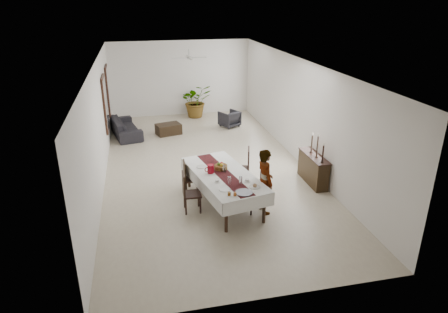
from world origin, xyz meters
TOP-DOWN VIEW (x-y plane):
  - floor at (0.00, 0.00)m, footprint 6.00×12.00m
  - ceiling at (0.00, 0.00)m, footprint 6.00×12.00m
  - wall_back at (0.00, 6.00)m, footprint 6.00×0.02m
  - wall_front at (0.00, -6.00)m, footprint 6.00×0.02m
  - wall_left at (-3.00, 0.00)m, footprint 0.02×12.00m
  - wall_right at (3.00, 0.00)m, footprint 0.02×12.00m
  - dining_table_top at (0.04, -2.44)m, footprint 1.60×2.80m
  - table_leg_fl at (-0.18, -3.76)m, footprint 0.09×0.09m
  - table_leg_fr at (0.76, -3.57)m, footprint 0.09×0.09m
  - table_leg_bl at (-0.68, -1.32)m, footprint 0.09×0.09m
  - table_leg_br at (0.27, -1.12)m, footprint 0.09×0.09m
  - tablecloth_top at (0.04, -2.44)m, footprint 1.83×3.03m
  - tablecloth_drape_left at (-0.59, -2.57)m, footprint 0.57×2.77m
  - tablecloth_drape_right at (0.67, -2.31)m, footprint 0.57×2.77m
  - tablecloth_drape_near at (0.32, -3.82)m, footprint 1.27×0.27m
  - tablecloth_drape_far at (-0.24, -1.06)m, footprint 1.27×0.27m
  - table_runner at (0.04, -2.44)m, footprint 0.92×2.76m
  - red_pitcher at (-0.26, -2.34)m, footprint 0.19×0.19m
  - pitcher_handle at (-0.35, -2.36)m, footprint 0.13×0.05m
  - wine_glass_near at (0.31, -3.11)m, footprint 0.08×0.08m
  - wine_glass_mid at (0.06, -3.06)m, footprint 0.08×0.08m
  - wine_glass_far at (0.08, -2.38)m, footprint 0.08×0.08m
  - teacup_right at (0.50, -3.02)m, footprint 0.10×0.10m
  - saucer_right at (0.50, -3.02)m, footprint 0.16×0.16m
  - teacup_left at (-0.20, -2.88)m, footprint 0.10×0.10m
  - saucer_left at (-0.20, -2.88)m, footprint 0.16×0.16m
  - plate_near_right at (0.59, -3.34)m, footprint 0.26×0.26m
  - bread_near_right at (0.59, -3.34)m, footprint 0.10×0.10m
  - plate_near_left at (-0.12, -3.31)m, footprint 0.26×0.26m
  - plate_far_left at (-0.42, -1.92)m, footprint 0.26×0.26m
  - serving_tray at (0.27, -3.57)m, footprint 0.39×0.39m
  - jam_jar_a at (0.04, -3.65)m, footprint 0.07×0.07m
  - jam_jar_b at (-0.08, -3.61)m, footprint 0.07×0.07m
  - fruit_basket at (0.04, -2.16)m, footprint 0.33×0.33m
  - fruit_red at (0.07, -2.14)m, footprint 0.10×0.10m
  - fruit_green at (-0.01, -2.14)m, footprint 0.09×0.09m
  - fruit_yellow at (0.05, -2.22)m, footprint 0.09×0.09m
  - chair_right_near_seat at (0.73, -3.00)m, footprint 0.44×0.44m
  - chair_right_near_leg_fl at (0.91, -3.16)m, footprint 0.04×0.04m
  - chair_right_near_leg_fr at (0.89, -2.82)m, footprint 0.04×0.04m
  - chair_right_near_leg_bl at (0.57, -3.18)m, footprint 0.04×0.04m
  - chair_right_near_leg_br at (0.55, -2.83)m, footprint 0.04×0.04m
  - chair_right_near_back at (0.92, -2.99)m, footprint 0.06×0.42m
  - chair_right_far_seat at (0.74, -1.52)m, footprint 0.57×0.57m
  - chair_right_far_leg_fl at (0.87, -1.75)m, footprint 0.06×0.06m
  - chair_right_far_leg_fr at (0.97, -1.39)m, footprint 0.06×0.06m
  - chair_right_far_leg_bl at (0.50, -1.65)m, footprint 0.06×0.06m
  - chair_right_far_leg_br at (0.61, -1.28)m, footprint 0.06×0.06m
  - chair_right_far_back at (0.94, -1.58)m, footprint 0.17×0.46m
  - chair_left_near_seat at (-0.78, -2.65)m, footprint 0.44×0.44m
  - chair_left_near_leg_fl at (-0.96, -2.47)m, footprint 0.04×0.04m
  - chair_left_near_leg_fr at (-0.96, -2.82)m, footprint 0.04×0.04m
  - chair_left_near_leg_bl at (-0.60, -2.47)m, footprint 0.04×0.04m
  - chair_left_near_leg_br at (-0.61, -2.83)m, footprint 0.04×0.04m
  - chair_left_near_back at (-0.98, -2.64)m, footprint 0.05×0.43m
  - chair_left_far_seat at (-0.66, -1.72)m, footprint 0.40×0.40m
  - chair_left_far_leg_fl at (-0.82, -1.56)m, footprint 0.04×0.04m
  - chair_left_far_leg_fr at (-0.82, -1.88)m, footprint 0.04×0.04m
  - chair_left_far_leg_bl at (-0.50, -1.56)m, footprint 0.04×0.04m
  - chair_left_far_leg_br at (-0.50, -1.88)m, footprint 0.04×0.04m
  - chair_left_far_back at (-0.84, -1.72)m, footprint 0.04×0.40m
  - woman at (0.93, -3.07)m, footprint 0.45×0.63m
  - sideboard_body at (2.78, -1.79)m, footprint 0.36×1.34m
  - sideboard_top at (2.78, -1.79)m, footprint 0.39×1.39m
  - candlestick_near_base at (2.78, -2.28)m, footprint 0.09×0.09m
  - candlestick_near_shaft at (2.78, -2.28)m, footprint 0.04×0.04m
  - candlestick_near_candle at (2.78, -2.28)m, footprint 0.03×0.03m
  - candlestick_mid_base at (2.78, -1.92)m, footprint 0.09×0.09m
  - candlestick_mid_shaft at (2.78, -1.92)m, footprint 0.04×0.04m
  - candlestick_mid_candle at (2.78, -1.92)m, footprint 0.03×0.03m
  - candlestick_far_base at (2.78, -1.57)m, footprint 0.09×0.09m
  - candlestick_far_shaft at (2.78, -1.57)m, footprint 0.04×0.04m
  - candlestick_far_candle at (2.78, -1.57)m, footprint 0.03×0.03m
  - sofa at (-2.43, 3.59)m, footprint 1.29×2.32m
  - armchair at (1.66, 3.79)m, footprint 0.94×0.95m
  - coffee_table at (-0.83, 3.36)m, footprint 1.03×0.82m
  - potted_plant at (0.57, 5.47)m, footprint 1.43×1.29m
  - mirror_frame_near at (-2.96, 2.20)m, footprint 0.06×1.05m
  - mirror_glass_near at (-2.92, 2.20)m, footprint 0.01×0.90m
  - mirror_frame_far at (-2.96, 4.30)m, footprint 0.06×1.05m
  - mirror_glass_far at (-2.92, 4.30)m, footprint 0.01×0.90m
  - fan_rod at (0.00, 3.00)m, footprint 0.04×0.04m
  - fan_hub at (0.00, 3.00)m, footprint 0.16×0.16m
  - fan_blade_n at (0.00, 3.35)m, footprint 0.10×0.55m
  - fan_blade_s at (0.00, 2.65)m, footprint 0.10×0.55m
  - fan_blade_e at (0.35, 3.00)m, footprint 0.55×0.10m
  - fan_blade_w at (-0.35, 3.00)m, footprint 0.55×0.10m

SIDE VIEW (x-z plane):
  - floor at x=0.00m, z-range 0.00..0.00m
  - chair_left_far_leg_fl at x=-0.82m, z-range 0.00..0.39m
  - chair_left_far_leg_fr at x=-0.82m, z-range 0.00..0.39m
  - chair_left_far_leg_bl at x=-0.50m, z-range 0.00..0.39m
  - chair_left_far_leg_br at x=-0.50m, z-range 0.00..0.39m
  - coffee_table at x=-0.83m, z-range 0.00..0.40m
  - chair_right_near_leg_fl at x=0.91m, z-range 0.00..0.41m
  - chair_right_near_leg_fr at x=0.89m, z-range 0.00..0.41m
  - chair_right_near_leg_bl at x=0.57m, z-range 0.00..0.41m
  - chair_right_near_leg_br at x=0.55m, z-range 0.00..0.41m
  - chair_left_near_leg_fl at x=-0.96m, z-range 0.00..0.43m
  - chair_left_near_leg_fr at x=-0.96m, z-range 0.00..0.43m
  - chair_left_near_leg_bl at x=-0.60m, z-range 0.00..0.43m
  - chair_left_near_leg_br at x=-0.61m, z-range 0.00..0.43m
  - chair_right_far_leg_fl at x=0.87m, z-range 0.00..0.46m
  - chair_right_far_leg_fr at x=0.97m, z-range 0.00..0.46m
  - chair_right_far_leg_bl at x=0.50m, z-range 0.00..0.46m
  - chair_right_far_leg_br at x=0.61m, z-range 0.00..0.46m
  - sofa at x=-2.43m, z-range 0.00..0.64m
  - armchair at x=1.66m, z-range 0.00..0.64m
  - table_leg_fl at x=-0.18m, z-range 0.00..0.77m
  - table_leg_fr at x=0.76m, z-range 0.00..0.77m
  - table_leg_bl at x=-0.68m, z-range 0.00..0.77m
  - table_leg_br at x=0.27m, z-range 0.00..0.77m
  - sideboard_body at x=2.78m, z-range 0.00..0.80m
  - chair_left_far_seat at x=-0.66m, z-range 0.39..0.44m
  - chair_right_near_seat at x=0.73m, z-range 0.41..0.46m
  - chair_left_near_seat at x=-0.78m, z-range 0.43..0.48m
  - chair_right_far_seat at x=0.74m, z-range 0.46..0.51m
  - tablecloth_drape_left at x=-0.59m, z-range 0.50..0.83m
  - tablecloth_drape_right at x=0.67m, z-range 0.50..0.83m
  - tablecloth_drape_near at x=0.32m, z-range 0.50..0.83m
  - tablecloth_drape_far at x=-0.24m, z-range 0.50..0.83m
  - chair_left_far_back at x=-0.84m, z-range 0.43..0.94m
  - potted_plant at x=0.57m, z-range 0.00..1.42m
  - chair_right_near_back at x=0.92m, z-range 0.46..0.99m
  - chair_left_near_back at x=-0.98m, z-range 0.47..1.02m
  - dining_table_top at x=0.04m, z-range 0.77..0.82m
  - chair_right_far_back at x=0.94m, z-range 0.51..1.10m
  - sideboard_top at x=2.78m, z-range 0.80..0.83m
  - woman at x=0.93m, z-range 0.00..1.64m
  - tablecloth_top at x=0.04m, z-range 0.82..0.83m
  - table_runner at x=0.04m, z-range 0.83..0.84m
  - saucer_right at x=0.50m, z-range 0.83..0.85m
  - saucer_left at x=-0.20m, z-range 0.83..0.85m
  - candlestick_near_base at x=2.78m, z-range 0.83..0.85m
  - candlestick_mid_base at x=2.78m, z-range 0.83..0.85m
  - candlestick_far_base at x=2.78m, z-range 0.83..0.85m
  - plate_near_right at x=0.59m, z-range 0.83..0.85m
  - plate_near_left at x=-0.12m, z-range 0.83..0.85m
  - plate_far_left at x=-0.42m, z-range 0.83..0.85m
  - serving_tray at x=0.27m, z-range 0.83..0.86m
  - teacup_right at x=0.50m, z-range 0.83..0.90m
  - teacup_left at x=-0.20m, z-range 0.83..0.90m
  - bread_near_right at x=0.59m, z-range 0.82..0.92m
  - jam_jar_a at x=0.04m, z-range 0.83..0.92m
  - jam_jar_b at x=-0.08m, z-range 0.83..0.92m
  - fruit_basket at x=0.04m, z-range 0.83..0.94m
  - wine_glass_near at x=0.31m, z-range 0.83..1.02m
  - wine_glass_mid at x=0.06m, z-range 0.83..1.02m
  - wine_glass_far at x=0.08m, z-range 0.83..1.02m
  - red_pitcher at x=-0.26m, z-range 0.83..1.05m
  - pitcher_handle at x=-0.35m, z-range 0.88..1.01m
  - fruit_red at x=0.07m, z-range 0.92..1.02m
  - fruit_yellow at x=0.05m, z-range 0.92..1.02m
  - fruit_green at x=-0.01m, z-range 0.93..1.01m
  - candlestick_near_shaft at x=2.78m, z-range 0.85..1.30m
  - candlestick_far_shaft at x=2.78m, z-range 0.85..1.34m
  - candlestick_mid_shaft at x=2.78m, z-range 0.85..1.43m
  - candlestick_near_candle at x=2.78m, z-range 1.30..1.37m
  - candlestick_far_candle at x=2.78m, z-range 1.34..1.42m
  - candlestick_mid_candle at x=2.78m, z-range 1.43..1.50m
  - wall_back at x=0.00m, z-range 0.00..3.20m
  - wall_front at x=0.00m, z-range 0.00..3.20m
  - wall_left at x=-3.00m, z-range 0.00..3.20m
  - wall_right at x=3.00m, z-range 0.00..3.20m
  - mirror_frame_near at x=-2.96m, z-range 0.67..2.53m
  - mirror_glass_near at x=-2.92m, z-range 0.75..2.45m
  - mirror_frame_far at x=-2.96m, z-range 0.67..2.53m
  - mirror_glass_far at x=-2.92m, z-range 0.75..2.45m
  - fan_hub at x=0.00m, z-range 2.86..2.94m
  - fan_blade_n at x=0.00m, z-range 2.89..2.91m
  - fan_blade_s at x=0.00m, z-range 2.89..2.91m
  - fan_blade_e at x=0.35m, z-range 2.89..2.91m
  - fan_blade_w at x=-0.35m, z-range 2.89..2.91m
  - fan_rod at x=0.00m, z-range 3.00..3.20m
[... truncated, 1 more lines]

